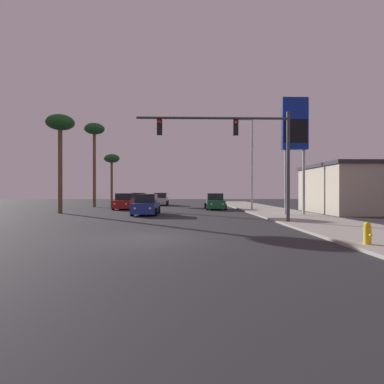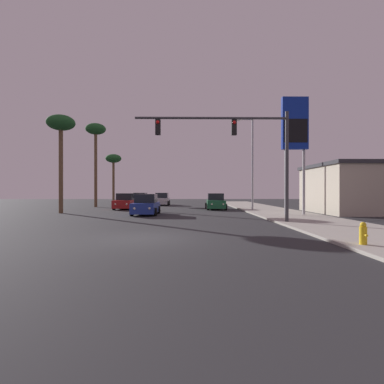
{
  "view_description": "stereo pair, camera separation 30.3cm",
  "coord_description": "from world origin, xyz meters",
  "px_view_note": "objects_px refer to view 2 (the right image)",
  "views": [
    {
      "loc": [
        1.44,
        -12.12,
        1.92
      ],
      "look_at": [
        2.08,
        13.7,
        1.84
      ],
      "focal_mm": 28.0,
      "sensor_mm": 36.0,
      "label": 1
    },
    {
      "loc": [
        1.74,
        -12.12,
        1.92
      ],
      "look_at": [
        2.08,
        13.7,
        1.84
      ],
      "focal_mm": 28.0,
      "sensor_mm": 36.0,
      "label": 2
    }
  ],
  "objects_px": {
    "gas_station_sign": "(295,130)",
    "car_black": "(140,199)",
    "traffic_light_mast": "(241,142)",
    "fire_hydrant": "(363,234)",
    "car_silver": "(162,200)",
    "car_blue": "(146,205)",
    "palm_tree_far": "(113,161)",
    "palm_tree_mid": "(96,134)",
    "street_lamp": "(251,159)",
    "car_green": "(216,202)",
    "car_red": "(126,202)",
    "palm_tree_near": "(61,128)"
  },
  "relations": [
    {
      "from": "gas_station_sign",
      "to": "car_black",
      "type": "bearing_deg",
      "value": 128.54
    },
    {
      "from": "traffic_light_mast",
      "to": "fire_hydrant",
      "type": "height_order",
      "value": "traffic_light_mast"
    },
    {
      "from": "car_silver",
      "to": "traffic_light_mast",
      "type": "distance_m",
      "value": 24.49
    },
    {
      "from": "car_blue",
      "to": "palm_tree_far",
      "type": "xyz_separation_m",
      "value": [
        -8.06,
        21.81,
        5.81
      ]
    },
    {
      "from": "car_silver",
      "to": "palm_tree_mid",
      "type": "bearing_deg",
      "value": 32.85
    },
    {
      "from": "street_lamp",
      "to": "gas_station_sign",
      "type": "distance_m",
      "value": 6.96
    },
    {
      "from": "car_blue",
      "to": "car_silver",
      "type": "relative_size",
      "value": 1.0
    },
    {
      "from": "car_green",
      "to": "gas_station_sign",
      "type": "distance_m",
      "value": 11.58
    },
    {
      "from": "car_red",
      "to": "fire_hydrant",
      "type": "height_order",
      "value": "car_red"
    },
    {
      "from": "car_green",
      "to": "fire_hydrant",
      "type": "height_order",
      "value": "car_green"
    },
    {
      "from": "car_black",
      "to": "car_green",
      "type": "bearing_deg",
      "value": 135.01
    },
    {
      "from": "car_green",
      "to": "car_black",
      "type": "height_order",
      "value": "same"
    },
    {
      "from": "car_black",
      "to": "gas_station_sign",
      "type": "bearing_deg",
      "value": 130.34
    },
    {
      "from": "palm_tree_mid",
      "to": "palm_tree_far",
      "type": "distance_m",
      "value": 10.24
    },
    {
      "from": "car_green",
      "to": "car_red",
      "type": "bearing_deg",
      "value": -0.67
    },
    {
      "from": "traffic_light_mast",
      "to": "palm_tree_near",
      "type": "height_order",
      "value": "palm_tree_near"
    },
    {
      "from": "street_lamp",
      "to": "car_green",
      "type": "bearing_deg",
      "value": 149.34
    },
    {
      "from": "car_blue",
      "to": "traffic_light_mast",
      "type": "distance_m",
      "value": 10.23
    },
    {
      "from": "palm_tree_near",
      "to": "car_silver",
      "type": "bearing_deg",
      "value": 62.95
    },
    {
      "from": "car_silver",
      "to": "fire_hydrant",
      "type": "height_order",
      "value": "car_silver"
    },
    {
      "from": "gas_station_sign",
      "to": "car_green",
      "type": "bearing_deg",
      "value": 122.06
    },
    {
      "from": "car_red",
      "to": "gas_station_sign",
      "type": "relative_size",
      "value": 0.48
    },
    {
      "from": "car_silver",
      "to": "palm_tree_near",
      "type": "bearing_deg",
      "value": 64.09
    },
    {
      "from": "car_black",
      "to": "gas_station_sign",
      "type": "relative_size",
      "value": 0.48
    },
    {
      "from": "car_silver",
      "to": "car_black",
      "type": "relative_size",
      "value": 1.0
    },
    {
      "from": "car_blue",
      "to": "car_silver",
      "type": "xyz_separation_m",
      "value": [
        -0.15,
        16.48,
        0.0
      ]
    },
    {
      "from": "car_red",
      "to": "palm_tree_far",
      "type": "bearing_deg",
      "value": -69.97
    },
    {
      "from": "car_black",
      "to": "street_lamp",
      "type": "bearing_deg",
      "value": 138.5
    },
    {
      "from": "fire_hydrant",
      "to": "palm_tree_near",
      "type": "distance_m",
      "value": 24.41
    },
    {
      "from": "palm_tree_far",
      "to": "fire_hydrant",
      "type": "bearing_deg",
      "value": -64.32
    },
    {
      "from": "car_silver",
      "to": "palm_tree_near",
      "type": "xyz_separation_m",
      "value": [
        -7.49,
        -14.67,
        6.64
      ]
    },
    {
      "from": "fire_hydrant",
      "to": "palm_tree_near",
      "type": "bearing_deg",
      "value": 136.41
    },
    {
      "from": "palm_tree_far",
      "to": "car_black",
      "type": "bearing_deg",
      "value": -43.98
    },
    {
      "from": "palm_tree_near",
      "to": "palm_tree_mid",
      "type": "xyz_separation_m",
      "value": [
        -0.06,
        10.0,
        1.35
      ]
    },
    {
      "from": "car_green",
      "to": "street_lamp",
      "type": "relative_size",
      "value": 0.48
    },
    {
      "from": "fire_hydrant",
      "to": "palm_tree_far",
      "type": "xyz_separation_m",
      "value": [
        -17.38,
        36.14,
        6.09
      ]
    },
    {
      "from": "palm_tree_near",
      "to": "palm_tree_mid",
      "type": "relative_size",
      "value": 0.85
    },
    {
      "from": "car_red",
      "to": "car_silver",
      "type": "bearing_deg",
      "value": -107.33
    },
    {
      "from": "car_red",
      "to": "traffic_light_mast",
      "type": "bearing_deg",
      "value": 125.97
    },
    {
      "from": "car_green",
      "to": "car_blue",
      "type": "xyz_separation_m",
      "value": [
        -6.31,
        -7.0,
        0.0
      ]
    },
    {
      "from": "traffic_light_mast",
      "to": "gas_station_sign",
      "type": "bearing_deg",
      "value": 46.08
    },
    {
      "from": "palm_tree_near",
      "to": "palm_tree_far",
      "type": "height_order",
      "value": "palm_tree_near"
    },
    {
      "from": "gas_station_sign",
      "to": "car_red",
      "type": "bearing_deg",
      "value": 148.98
    },
    {
      "from": "traffic_light_mast",
      "to": "palm_tree_far",
      "type": "xyz_separation_m",
      "value": [
        -14.63,
        28.53,
        1.76
      ]
    },
    {
      "from": "street_lamp",
      "to": "palm_tree_near",
      "type": "bearing_deg",
      "value": -169.45
    },
    {
      "from": "car_green",
      "to": "palm_tree_far",
      "type": "bearing_deg",
      "value": -43.89
    },
    {
      "from": "palm_tree_mid",
      "to": "car_green",
      "type": "bearing_deg",
      "value": -18.96
    },
    {
      "from": "car_black",
      "to": "palm_tree_far",
      "type": "distance_m",
      "value": 8.92
    },
    {
      "from": "car_silver",
      "to": "palm_tree_near",
      "type": "relative_size",
      "value": 0.51
    },
    {
      "from": "car_red",
      "to": "gas_station_sign",
      "type": "bearing_deg",
      "value": 150.34
    }
  ]
}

